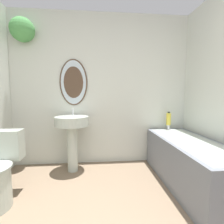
{
  "coord_description": "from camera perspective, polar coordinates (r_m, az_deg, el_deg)",
  "views": [
    {
      "loc": [
        -0.08,
        -0.24,
        1.11
      ],
      "look_at": [
        0.08,
        1.49,
        0.93
      ],
      "focal_mm": 26.0,
      "sensor_mm": 36.0,
      "label": 1
    }
  ],
  "objects": [
    {
      "name": "bathtub",
      "position": [
        2.3,
        26.01,
        -15.6
      ],
      "size": [
        0.63,
        1.52,
        0.64
      ],
      "color": "slate",
      "rests_on": "ground_plane"
    },
    {
      "name": "shampoo_bottle",
      "position": [
        2.78,
        19.27,
        -2.28
      ],
      "size": [
        0.07,
        0.07,
        0.22
      ],
      "color": "gold",
      "rests_on": "bathtub"
    },
    {
      "name": "pedestal_sink",
      "position": [
        2.43,
        -13.87,
        -6.2
      ],
      "size": [
        0.48,
        0.48,
        0.91
      ],
      "color": "#B2BCB2",
      "rests_on": "ground_plane"
    },
    {
      "name": "wall_back",
      "position": [
        2.66,
        -5.92,
        9.33
      ],
      "size": [
        2.92,
        0.34,
        2.4
      ],
      "color": "silver",
      "rests_on": "ground_plane"
    }
  ]
}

